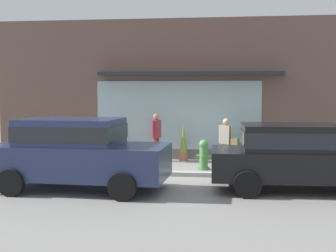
{
  "coord_description": "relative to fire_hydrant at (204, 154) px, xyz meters",
  "views": [
    {
      "loc": [
        1.16,
        -12.55,
        2.37
      ],
      "look_at": [
        -0.54,
        1.2,
        1.29
      ],
      "focal_mm": 47.94,
      "sensor_mm": 36.0,
      "label": 1
    }
  ],
  "objects": [
    {
      "name": "potted_plant_doorstep",
      "position": [
        -4.3,
        1.65,
        -0.17
      ],
      "size": [
        0.33,
        0.33,
        0.53
      ],
      "color": "#9E6042",
      "rests_on": "ground_plane"
    },
    {
      "name": "parked_car_black",
      "position": [
        2.31,
        -2.67,
        0.43
      ],
      "size": [
        4.22,
        2.01,
        1.59
      ],
      "rotation": [
        0.0,
        0.0,
        0.02
      ],
      "color": "black",
      "rests_on": "ground_plane"
    },
    {
      "name": "ground_plane",
      "position": [
        -0.58,
        -0.94,
        -0.46
      ],
      "size": [
        60.0,
        60.0,
        0.0
      ],
      "primitive_type": "plane",
      "color": "gray"
    },
    {
      "name": "curb_strip",
      "position": [
        -0.58,
        -1.14,
        -0.4
      ],
      "size": [
        14.0,
        0.24,
        0.12
      ],
      "primitive_type": "cube",
      "color": "#B2B2AD",
      "rests_on": "ground_plane"
    },
    {
      "name": "potted_plant_low_front",
      "position": [
        -5.17,
        1.74,
        0.07
      ],
      "size": [
        0.3,
        0.3,
        1.13
      ],
      "color": "#33473D",
      "rests_on": "ground_plane"
    },
    {
      "name": "parked_car_navy",
      "position": [
        -2.9,
        -3.19,
        0.5
      ],
      "size": [
        4.26,
        2.15,
        1.72
      ],
      "rotation": [
        0.0,
        0.0,
        -0.05
      ],
      "color": "navy",
      "rests_on": "ground_plane"
    },
    {
      "name": "potted_plant_corner_tall",
      "position": [
        -0.76,
        1.65,
        0.16
      ],
      "size": [
        0.3,
        0.3,
        1.3
      ],
      "color": "#9E6042",
      "rests_on": "ground_plane"
    },
    {
      "name": "potted_plant_window_right",
      "position": [
        3.07,
        1.48,
        -0.22
      ],
      "size": [
        0.28,
        0.28,
        0.45
      ],
      "color": "#33473D",
      "rests_on": "ground_plane"
    },
    {
      "name": "fire_hydrant",
      "position": [
        0.0,
        0.0,
        0.0
      ],
      "size": [
        0.43,
        0.41,
        0.91
      ],
      "color": "#4C8C47",
      "rests_on": "ground_plane"
    },
    {
      "name": "storefront",
      "position": [
        -0.59,
        2.24,
        1.94
      ],
      "size": [
        14.0,
        0.81,
        4.89
      ],
      "color": "brown",
      "rests_on": "ground_plane"
    },
    {
      "name": "pedestrian_with_handbag",
      "position": [
        0.69,
        0.22,
        0.43
      ],
      "size": [
        0.6,
        0.42,
        1.55
      ],
      "rotation": [
        0.0,
        0.0,
        5.78
      ],
      "color": "brown",
      "rests_on": "ground_plane"
    },
    {
      "name": "pedestrian_passerby",
      "position": [
        -1.67,
        1.44,
        0.48
      ],
      "size": [
        0.31,
        0.47,
        1.62
      ],
      "rotation": [
        0.0,
        0.0,
        4.32
      ],
      "color": "#8E333D",
      "rests_on": "ground_plane"
    },
    {
      "name": "potted_plant_by_entrance",
      "position": [
        1.0,
        1.49,
        -0.02
      ],
      "size": [
        0.58,
        0.58,
        0.85
      ],
      "color": "#4C4C51",
      "rests_on": "ground_plane"
    },
    {
      "name": "potted_plant_near_hydrant",
      "position": [
        -3.15,
        1.61,
        -0.17
      ],
      "size": [
        0.41,
        0.41,
        0.57
      ],
      "color": "#9E6042",
      "rests_on": "ground_plane"
    }
  ]
}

